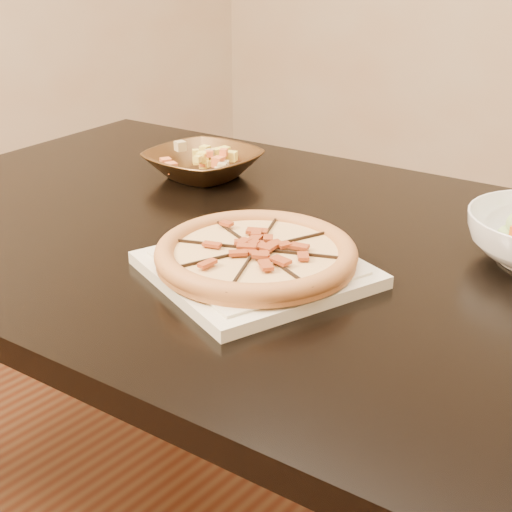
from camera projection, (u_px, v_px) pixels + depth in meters
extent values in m
cube|color=black|center=(249.00, 240.00, 1.18)|extent=(1.49, 1.04, 0.04)
cylinder|color=black|center=(165.00, 269.00, 1.95)|extent=(0.07, 0.07, 0.71)
cube|color=beige|center=(256.00, 270.00, 1.01)|extent=(0.34, 0.34, 0.02)
cube|color=beige|center=(256.00, 262.00, 1.00)|extent=(0.29, 0.29, 0.00)
cylinder|color=#B96136|center=(256.00, 257.00, 1.00)|extent=(0.28, 0.28, 0.01)
torus|color=#B96136|center=(256.00, 252.00, 1.00)|extent=(0.28, 0.28, 0.03)
cylinder|color=#EACB75|center=(256.00, 253.00, 1.00)|extent=(0.23, 0.23, 0.01)
cube|color=black|center=(256.00, 249.00, 0.99)|extent=(0.10, 0.26, 0.01)
cube|color=black|center=(256.00, 249.00, 0.99)|extent=(0.12, 0.26, 0.01)
cube|color=black|center=(256.00, 249.00, 0.99)|extent=(0.26, 0.10, 0.01)
cube|color=black|center=(256.00, 249.00, 0.99)|extent=(0.26, 0.12, 0.01)
cube|color=#A74626|center=(263.00, 253.00, 0.98)|extent=(0.03, 0.02, 0.00)
cube|color=#A74626|center=(280.00, 257.00, 0.96)|extent=(0.03, 0.02, 0.00)
cube|color=#A74626|center=(302.00, 259.00, 0.96)|extent=(0.03, 0.02, 0.00)
cube|color=#A74626|center=(275.00, 250.00, 0.99)|extent=(0.03, 0.02, 0.00)
cube|color=#A74626|center=(295.00, 248.00, 0.99)|extent=(0.03, 0.03, 0.00)
cube|color=#A74626|center=(312.00, 243.00, 1.01)|extent=(0.03, 0.03, 0.00)
cube|color=#A74626|center=(279.00, 243.00, 1.01)|extent=(0.02, 0.03, 0.00)
cube|color=#A74626|center=(289.00, 236.00, 1.03)|extent=(0.02, 0.03, 0.00)
cube|color=#A74626|center=(290.00, 228.00, 1.06)|extent=(0.02, 0.03, 0.00)
cube|color=#A74626|center=(267.00, 236.00, 1.03)|extent=(0.02, 0.03, 0.00)
cube|color=#A74626|center=(261.00, 229.00, 1.06)|extent=(0.03, 0.03, 0.00)
cube|color=#A74626|center=(253.00, 240.00, 1.02)|extent=(0.03, 0.03, 0.00)
cube|color=#A74626|center=(242.00, 234.00, 1.04)|extent=(0.03, 0.02, 0.00)
cube|color=#A74626|center=(224.00, 231.00, 1.05)|extent=(0.03, 0.02, 0.00)
cube|color=#A74626|center=(238.00, 242.00, 1.01)|extent=(0.02, 0.01, 0.00)
cube|color=#A74626|center=(218.00, 241.00, 1.01)|extent=(0.03, 0.02, 0.00)
cube|color=#A74626|center=(196.00, 243.00, 1.01)|extent=(0.03, 0.02, 0.00)
cube|color=#A74626|center=(227.00, 249.00, 0.99)|extent=(0.03, 0.03, 0.00)
cube|color=#A74626|center=(210.00, 254.00, 0.97)|extent=(0.02, 0.03, 0.00)
cube|color=#A74626|center=(242.00, 251.00, 0.98)|extent=(0.02, 0.03, 0.00)
cube|color=#A74626|center=(232.00, 258.00, 0.96)|extent=(0.01, 0.02, 0.00)
cube|color=#A74626|center=(229.00, 268.00, 0.93)|extent=(0.02, 0.03, 0.00)
cube|color=#A74626|center=(251.00, 256.00, 0.97)|extent=(0.02, 0.03, 0.00)
cube|color=#A74626|center=(257.00, 265.00, 0.94)|extent=(0.03, 0.03, 0.00)
cube|color=#A74626|center=(273.00, 272.00, 0.92)|extent=(0.03, 0.03, 0.00)
imported|color=brown|center=(203.00, 164.00, 1.41)|extent=(0.21, 0.21, 0.05)
cube|color=tan|center=(203.00, 144.00, 1.39)|extent=(0.03, 0.03, 0.03)
cube|color=orange|center=(209.00, 145.00, 1.39)|extent=(0.03, 0.03, 0.03)
cube|color=#F4DB4F|center=(217.00, 145.00, 1.39)|extent=(0.03, 0.03, 0.03)
cube|color=tan|center=(224.00, 144.00, 1.40)|extent=(0.03, 0.03, 0.03)
cube|color=orange|center=(207.00, 144.00, 1.40)|extent=(0.03, 0.03, 0.03)
cube|color=#F4DB4F|center=(213.00, 143.00, 1.40)|extent=(0.03, 0.03, 0.03)
cube|color=tan|center=(216.00, 141.00, 1.42)|extent=(0.03, 0.03, 0.03)
cube|color=orange|center=(203.00, 144.00, 1.39)|extent=(0.03, 0.03, 0.03)
cube|color=#F4DB4F|center=(205.00, 142.00, 1.41)|extent=(0.03, 0.03, 0.03)
cube|color=tan|center=(204.00, 140.00, 1.42)|extent=(0.03, 0.03, 0.03)
cube|color=orange|center=(199.00, 139.00, 1.43)|extent=(0.03, 0.03, 0.03)
cube|color=#F4DB4F|center=(201.00, 143.00, 1.40)|extent=(0.03, 0.03, 0.03)
cube|color=tan|center=(195.00, 142.00, 1.41)|extent=(0.03, 0.03, 0.03)
cube|color=orange|center=(187.00, 142.00, 1.41)|extent=(0.03, 0.03, 0.03)
cube|color=#F4DB4F|center=(201.00, 144.00, 1.39)|extent=(0.03, 0.03, 0.03)
cube|color=tan|center=(194.00, 144.00, 1.39)|extent=(0.03, 0.03, 0.03)
cube|color=orange|center=(187.00, 145.00, 1.39)|extent=(0.03, 0.03, 0.03)
cube|color=#F4DB4F|center=(181.00, 147.00, 1.38)|extent=(0.03, 0.03, 0.03)
cube|color=tan|center=(198.00, 145.00, 1.39)|extent=(0.03, 0.03, 0.03)
cube|color=orange|center=(194.00, 147.00, 1.37)|extent=(0.03, 0.03, 0.03)
cube|color=#F4DB4F|center=(194.00, 150.00, 1.36)|extent=(0.03, 0.03, 0.03)
cube|color=tan|center=(202.00, 145.00, 1.39)|extent=(0.03, 0.03, 0.03)
cube|color=orange|center=(203.00, 147.00, 1.38)|extent=(0.03, 0.03, 0.03)
cube|color=#F4DB4F|center=(208.00, 149.00, 1.37)|extent=(0.03, 0.03, 0.03)
cube|color=tan|center=(216.00, 150.00, 1.36)|extent=(0.03, 0.03, 0.03)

